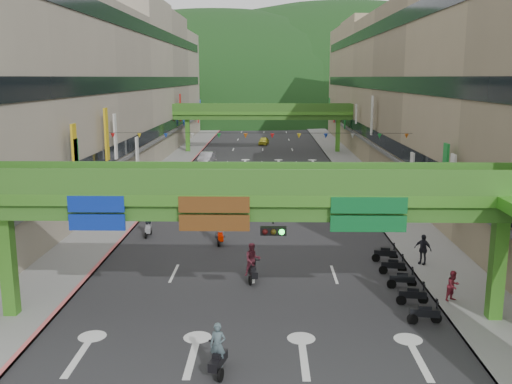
# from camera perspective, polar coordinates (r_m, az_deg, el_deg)

# --- Properties ---
(road_slab) EXTENTS (18.00, 140.00, 0.02)m
(road_slab) POSITION_cam_1_polar(r_m,az_deg,el_deg) (69.27, 0.54, 2.41)
(road_slab) COLOR #28282B
(road_slab) RESTS_ON ground
(sidewalk_left) EXTENTS (4.00, 140.00, 0.15)m
(sidewalk_left) POSITION_cam_1_polar(r_m,az_deg,el_deg) (70.25, -8.48, 2.46)
(sidewalk_left) COLOR gray
(sidewalk_left) RESTS_ON ground
(sidewalk_right) EXTENTS (4.00, 140.00, 0.15)m
(sidewalk_right) POSITION_cam_1_polar(r_m,az_deg,el_deg) (70.02, 9.59, 2.40)
(sidewalk_right) COLOR gray
(sidewalk_right) RESTS_ON ground
(curb_left) EXTENTS (0.20, 140.00, 0.18)m
(curb_left) POSITION_cam_1_polar(r_m,az_deg,el_deg) (69.95, -6.94, 2.48)
(curb_left) COLOR #CC5959
(curb_left) RESTS_ON ground
(curb_right) EXTENTS (0.20, 140.00, 0.18)m
(curb_right) POSITION_cam_1_polar(r_m,az_deg,el_deg) (69.76, 8.04, 2.43)
(curb_right) COLOR gray
(curb_right) RESTS_ON ground
(building_row_left) EXTENTS (12.80, 95.00, 19.00)m
(building_row_left) POSITION_cam_1_polar(r_m,az_deg,el_deg) (71.20, -15.10, 9.91)
(building_row_left) COLOR #9E937F
(building_row_left) RESTS_ON ground
(building_row_right) EXTENTS (12.80, 95.00, 19.00)m
(building_row_right) POSITION_cam_1_polar(r_m,az_deg,el_deg) (70.81, 16.30, 9.84)
(building_row_right) COLOR gray
(building_row_right) RESTS_ON ground
(overpass_near) EXTENTS (28.00, 12.27, 7.10)m
(overpass_near) POSITION_cam_1_polar(r_m,az_deg,el_deg) (24.46, 1.58, -1.94)
(overpass_near) COLOR #4C9E2D
(overpass_near) RESTS_ON ground
(overpass_far) EXTENTS (28.00, 2.20, 7.10)m
(overpass_far) POSITION_cam_1_polar(r_m,az_deg,el_deg) (83.60, 0.66, 7.68)
(overpass_far) COLOR #4C9E2D
(overpass_far) RESTS_ON ground
(hill_left) EXTENTS (168.00, 140.00, 112.00)m
(hill_left) POSITION_cam_1_polar(r_m,az_deg,el_deg) (179.44, -3.90, 7.92)
(hill_left) COLOR #1C4419
(hill_left) RESTS_ON ground
(hill_right) EXTENTS (208.00, 176.00, 128.00)m
(hill_right) POSITION_cam_1_polar(r_m,az_deg,el_deg) (200.19, 8.21, 8.19)
(hill_right) COLOR #1C4419
(hill_right) RESTS_ON ground
(bunting_string) EXTENTS (26.00, 0.36, 0.47)m
(bunting_string) POSITION_cam_1_polar(r_m,az_deg,el_deg) (48.67, 0.29, 5.64)
(bunting_string) COLOR black
(bunting_string) RESTS_ON ground
(scooter_rider_near) EXTENTS (0.75, 1.58, 2.01)m
(scooter_rider_near) POSITION_cam_1_polar(r_m,az_deg,el_deg) (21.88, -3.83, -15.57)
(scooter_rider_near) COLOR black
(scooter_rider_near) RESTS_ON ground
(scooter_rider_mid) EXTENTS (1.00, 1.59, 2.16)m
(scooter_rider_mid) POSITION_cam_1_polar(r_m,az_deg,el_deg) (30.80, -0.35, -7.00)
(scooter_rider_mid) COLOR black
(scooter_rider_mid) RESTS_ON ground
(scooter_rider_left) EXTENTS (0.94, 1.60, 1.89)m
(scooter_rider_left) POSITION_cam_1_polar(r_m,az_deg,el_deg) (40.12, -10.74, -3.11)
(scooter_rider_left) COLOR gray
(scooter_rider_left) RESTS_ON ground
(scooter_rider_far) EXTENTS (0.98, 1.60, 2.19)m
(scooter_rider_far) POSITION_cam_1_polar(r_m,az_deg,el_deg) (37.61, -3.62, -3.61)
(scooter_rider_far) COLOR #901200
(scooter_rider_far) RESTS_ON ground
(parked_scooter_row) EXTENTS (1.60, 9.41, 1.08)m
(parked_scooter_row) POSITION_cam_1_polar(r_m,az_deg,el_deg) (31.05, 14.40, -8.39)
(parked_scooter_row) COLOR black
(parked_scooter_row) RESTS_ON ground
(car_silver) EXTENTS (2.02, 4.68, 1.50)m
(car_silver) POSITION_cam_1_polar(r_m,az_deg,el_deg) (72.89, -4.95, 3.40)
(car_silver) COLOR #A9A8AF
(car_silver) RESTS_ON ground
(car_yellow) EXTENTS (1.87, 3.74, 1.23)m
(car_yellow) POSITION_cam_1_polar(r_m,az_deg,el_deg) (93.40, 0.77, 5.12)
(car_yellow) COLOR yellow
(car_yellow) RESTS_ON ground
(pedestrian_red) EXTENTS (0.92, 0.86, 1.51)m
(pedestrian_red) POSITION_cam_1_polar(r_m,az_deg,el_deg) (29.70, 19.10, -9.13)
(pedestrian_red) COLOR #9F283B
(pedestrian_red) RESTS_ON ground
(pedestrian_dark) EXTENTS (1.08, 1.00, 1.78)m
(pedestrian_dark) POSITION_cam_1_polar(r_m,az_deg,el_deg) (34.70, 16.33, -5.75)
(pedestrian_dark) COLOR black
(pedestrian_dark) RESTS_ON ground
(pedestrian_blue) EXTENTS (0.82, 0.64, 1.56)m
(pedestrian_blue) POSITION_cam_1_polar(r_m,az_deg,el_deg) (50.83, 12.56, -0.29)
(pedestrian_blue) COLOR #2B3B52
(pedestrian_blue) RESTS_ON ground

